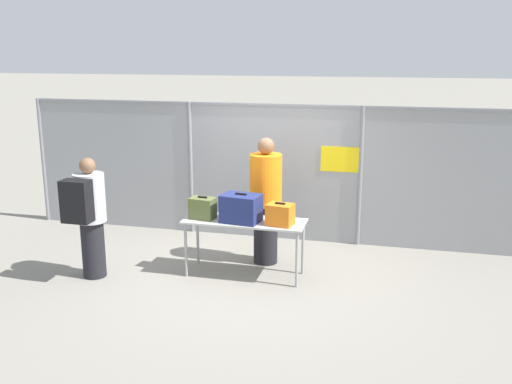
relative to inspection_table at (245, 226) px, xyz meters
name	(u,v)px	position (x,y,z in m)	size (l,w,h in m)	color
ground_plane	(248,272)	(0.02, 0.11, -0.72)	(120.00, 120.00, 0.00)	gray
fence_section	(273,169)	(0.02, 1.69, 0.45)	(8.54, 0.07, 2.23)	gray
inspection_table	(245,226)	(0.00, 0.00, 0.00)	(1.67, 0.60, 0.80)	#B2B2AD
suitcase_olive	(203,208)	(-0.58, -0.05, 0.22)	(0.36, 0.27, 0.32)	#566033
suitcase_navy	(241,208)	(-0.03, -0.07, 0.27)	(0.55, 0.43, 0.40)	navy
suitcase_orange	(280,215)	(0.51, -0.09, 0.22)	(0.37, 0.30, 0.31)	orange
traveler_hooded	(88,214)	(-2.01, -0.60, 0.20)	(0.41, 0.64, 1.67)	black
security_worker_near	(266,199)	(0.17, 0.55, 0.24)	(0.46, 0.46, 1.86)	black
utility_trailer	(426,186)	(2.58, 4.29, -0.29)	(4.15, 2.34, 0.72)	silver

